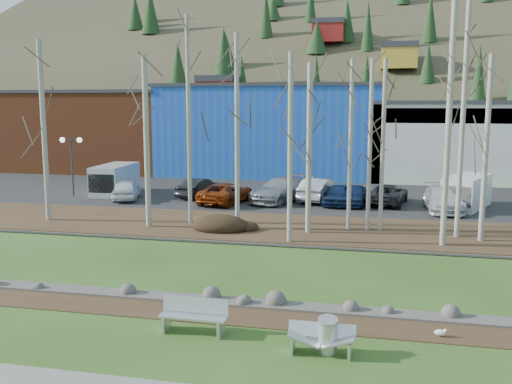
% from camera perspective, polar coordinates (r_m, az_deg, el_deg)
% --- Properties ---
extents(ground, '(200.00, 200.00, 0.00)m').
position_cam_1_polar(ground, '(16.36, -2.30, -14.92)').
color(ground, '#2E4814').
rests_on(ground, ground).
extents(dirt_strip, '(80.00, 1.80, 0.03)m').
position_cam_1_polar(dirt_strip, '(18.24, -0.60, -12.28)').
color(dirt_strip, '#382616').
rests_on(dirt_strip, ground).
extents(near_bank_rocks, '(80.00, 0.80, 0.50)m').
position_cam_1_polar(near_bank_rocks, '(19.16, 0.08, -11.27)').
color(near_bank_rocks, '#47423D').
rests_on(near_bank_rocks, ground).
extents(river, '(80.00, 8.00, 0.90)m').
position_cam_1_polar(river, '(22.98, 2.27, -7.81)').
color(river, black).
rests_on(river, ground).
extents(far_bank_rocks, '(80.00, 0.80, 0.46)m').
position_cam_1_polar(far_bank_rocks, '(26.88, 3.80, -5.34)').
color(far_bank_rocks, '#47423D').
rests_on(far_bank_rocks, ground).
extents(far_bank, '(80.00, 7.00, 0.15)m').
position_cam_1_polar(far_bank, '(29.95, 4.71, -3.73)').
color(far_bank, '#382616').
rests_on(far_bank, ground).
extents(parking_lot, '(80.00, 14.00, 0.14)m').
position_cam_1_polar(parking_lot, '(40.20, 6.71, -0.52)').
color(parking_lot, black).
rests_on(parking_lot, ground).
extents(building_brick, '(16.32, 12.24, 7.80)m').
position_cam_1_polar(building_brick, '(60.34, -15.24, 6.03)').
color(building_brick, brown).
rests_on(building_brick, ground).
extents(building_blue, '(20.40, 12.24, 8.30)m').
position_cam_1_polar(building_blue, '(54.43, 1.92, 6.32)').
color(building_blue, '#225CAC').
rests_on(building_blue, ground).
extents(building_white, '(18.36, 12.24, 6.80)m').
position_cam_1_polar(building_white, '(54.18, 21.06, 4.93)').
color(building_white, silver).
rests_on(building_white, ground).
extents(hillside, '(160.00, 72.00, 35.00)m').
position_cam_1_polar(hillside, '(99.15, 10.39, 15.07)').
color(hillside, '#34321E').
rests_on(hillside, ground).
extents(bench_intact, '(2.01, 0.66, 1.00)m').
position_cam_1_polar(bench_intact, '(17.02, -6.20, -12.18)').
color(bench_intact, silver).
rests_on(bench_intact, ground).
extents(bench_damaged, '(1.80, 0.59, 0.79)m').
position_cam_1_polar(bench_damaged, '(15.72, 6.54, -14.41)').
color(bench_damaged, silver).
rests_on(bench_damaged, ground).
extents(litter_bin, '(0.56, 0.56, 0.89)m').
position_cam_1_polar(litter_bin, '(15.77, 7.18, -14.18)').
color(litter_bin, silver).
rests_on(litter_bin, ground).
extents(seagull, '(0.38, 0.18, 0.27)m').
position_cam_1_polar(seagull, '(17.49, 17.97, -13.22)').
color(seagull, gold).
rests_on(seagull, ground).
extents(dirt_mound, '(2.92, 2.06, 0.57)m').
position_cam_1_polar(dirt_mound, '(29.41, -3.62, -3.23)').
color(dirt_mound, black).
rests_on(dirt_mound, far_bank).
extents(birch_0, '(0.28, 0.28, 9.84)m').
position_cam_1_polar(birch_0, '(33.35, -20.45, 5.70)').
color(birch_0, beige).
rests_on(birch_0, far_bank).
extents(birch_1, '(0.22, 0.22, 11.01)m').
position_cam_1_polar(birch_1, '(30.76, -6.75, 7.07)').
color(birch_1, beige).
rests_on(birch_1, far_bank).
extents(birch_2, '(0.29, 0.29, 8.91)m').
position_cam_1_polar(birch_2, '(30.11, -10.89, 4.93)').
color(birch_2, beige).
rests_on(birch_2, far_bank).
extents(birch_3, '(0.24, 0.24, 9.92)m').
position_cam_1_polar(birch_3, '(29.01, -1.91, 5.94)').
color(birch_3, beige).
rests_on(birch_3, far_bank).
extents(birch_4, '(0.28, 0.28, 8.40)m').
position_cam_1_polar(birch_4, '(28.35, 5.33, 4.29)').
color(birch_4, beige).
rests_on(birch_4, far_bank).
extents(birch_5, '(0.21, 0.21, 8.64)m').
position_cam_1_polar(birch_5, '(29.41, 11.33, 4.56)').
color(birch_5, beige).
rests_on(birch_5, far_bank).
extents(birch_6, '(0.23, 0.23, 8.73)m').
position_cam_1_polar(birch_6, '(26.32, 3.44, 4.33)').
color(birch_6, beige).
rests_on(birch_6, far_bank).
extents(birch_7, '(0.27, 0.27, 11.18)m').
position_cam_1_polar(birch_7, '(26.90, 18.71, 6.59)').
color(birch_7, beige).
rests_on(birch_7, far_bank).
extents(birch_8, '(0.24, 0.24, 8.66)m').
position_cam_1_polar(birch_8, '(28.53, 22.02, 3.98)').
color(birch_8, beige).
rests_on(birch_8, far_bank).
extents(birch_9, '(0.24, 0.24, 11.29)m').
position_cam_1_polar(birch_9, '(28.91, 19.97, 6.76)').
color(birch_9, beige).
rests_on(birch_9, far_bank).
extents(birch_10, '(0.21, 0.21, 8.64)m').
position_cam_1_polar(birch_10, '(29.45, 9.42, 4.62)').
color(birch_10, beige).
rests_on(birch_10, far_bank).
extents(birch_11, '(0.21, 0.21, 8.64)m').
position_cam_1_polar(birch_11, '(29.41, 12.57, 4.52)').
color(birch_11, beige).
rests_on(birch_11, far_bank).
extents(street_lamp, '(1.57, 0.51, 4.12)m').
position_cam_1_polar(street_lamp, '(41.42, -17.97, 4.01)').
color(street_lamp, '#262628').
rests_on(street_lamp, parking_lot).
extents(car_0, '(2.68, 4.27, 1.36)m').
position_cam_1_polar(car_0, '(39.51, -12.81, 0.25)').
color(car_0, white).
rests_on(car_0, parking_lot).
extents(car_1, '(2.27, 4.25, 1.33)m').
position_cam_1_polar(car_1, '(39.63, -5.73, 0.44)').
color(car_1, black).
rests_on(car_1, parking_lot).
extents(car_2, '(3.12, 5.18, 1.34)m').
position_cam_1_polar(car_2, '(37.15, -3.01, -0.08)').
color(car_2, '#94360D').
rests_on(car_2, parking_lot).
extents(car_3, '(4.28, 5.97, 1.61)m').
position_cam_1_polar(car_3, '(37.69, 2.59, 0.25)').
color(car_3, '#919399').
rests_on(car_3, parking_lot).
extents(car_4, '(1.88, 3.92, 1.29)m').
position_cam_1_polar(car_4, '(36.86, 9.81, -0.32)').
color(car_4, navy).
rests_on(car_4, parking_lot).
extents(car_5, '(2.46, 4.87, 1.53)m').
position_cam_1_polar(car_5, '(38.14, 6.28, 0.25)').
color(car_5, silver).
rests_on(car_5, parking_lot).
extents(car_6, '(2.91, 4.99, 1.31)m').
position_cam_1_polar(car_6, '(37.68, 13.01, -0.20)').
color(car_6, '#28272A').
rests_on(car_6, parking_lot).
extents(car_7, '(2.25, 5.13, 1.47)m').
position_cam_1_polar(car_7, '(36.29, 18.21, -0.64)').
color(car_7, silver).
rests_on(car_7, parking_lot).
extents(car_8, '(1.88, 3.92, 1.29)m').
position_cam_1_polar(car_8, '(36.91, 8.18, -0.26)').
color(car_8, navy).
rests_on(car_8, parking_lot).
extents(van_white, '(3.55, 4.95, 2.00)m').
position_cam_1_polar(van_white, '(37.53, 20.24, -0.03)').
color(van_white, white).
rests_on(van_white, parking_lot).
extents(van_grey, '(2.22, 4.83, 2.07)m').
position_cam_1_polar(van_grey, '(42.06, -14.02, 1.22)').
color(van_grey, silver).
rests_on(van_grey, parking_lot).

